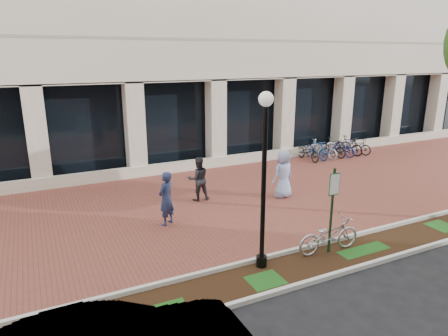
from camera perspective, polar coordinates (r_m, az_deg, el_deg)
name	(u,v)px	position (r m, az deg, el deg)	size (l,w,h in m)	color
ground	(223,202)	(15.10, -0.19, -4.81)	(120.00, 120.00, 0.00)	black
brick_plaza	(223,201)	(15.09, -0.19, -4.80)	(40.00, 9.00, 0.01)	brown
planting_strip	(309,265)	(11.04, 12.10, -13.36)	(40.00, 1.50, 0.01)	black
curb_plaza_side	(293,251)	(11.53, 9.79, -11.57)	(40.00, 0.12, 0.12)	beige
curb_street_side	(328,277)	(10.52, 14.69, -14.77)	(40.00, 0.12, 0.12)	beige
parking_sign	(333,200)	(11.18, 15.27, -4.44)	(0.34, 0.07, 2.45)	#14391D
lamppost	(264,173)	(9.78, 5.73, -0.72)	(0.36, 0.36, 4.52)	black
locked_bicycle	(329,235)	(11.60, 14.74, -9.26)	(0.67, 1.93, 1.02)	#B8B9BD
pedestrian_left	(166,199)	(12.96, -8.27, -4.34)	(0.65, 0.43, 1.78)	#1F2A4E
pedestrian_mid	(198,179)	(15.02, -3.68, -1.56)	(0.82, 0.64, 1.68)	#27272C
pedestrian_right	(283,174)	(15.46, 8.49, -0.86)	(0.91, 0.59, 1.86)	#8EA3D4
bollard	(315,148)	(22.08, 12.83, 2.86)	(0.12, 0.12, 1.02)	silver
bike_rack_cluster	(333,148)	(22.35, 15.30, 2.78)	(4.18, 1.89, 1.04)	black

